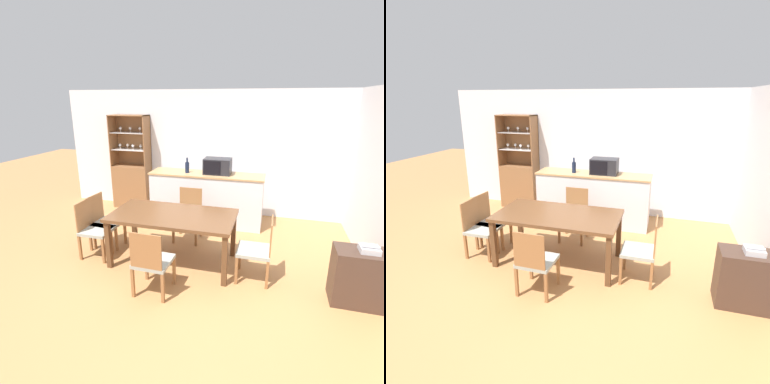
% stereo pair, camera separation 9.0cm
% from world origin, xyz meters
% --- Properties ---
extents(ground_plane, '(18.00, 18.00, 0.00)m').
position_xyz_m(ground_plane, '(0.00, 0.00, 0.00)').
color(ground_plane, '#B27A47').
extents(wall_back, '(6.80, 0.06, 2.55)m').
position_xyz_m(wall_back, '(0.00, 2.63, 1.27)').
color(wall_back, silver).
rests_on(wall_back, ground_plane).
extents(kitchen_counter, '(2.19, 0.57, 1.00)m').
position_xyz_m(kitchen_counter, '(-0.06, 1.93, 0.50)').
color(kitchen_counter, silver).
rests_on(kitchen_counter, ground_plane).
extents(display_cabinet, '(0.82, 0.39, 2.04)m').
position_xyz_m(display_cabinet, '(-1.87, 2.42, 0.61)').
color(display_cabinet, brown).
rests_on(display_cabinet, ground_plane).
extents(dining_table, '(1.80, 0.94, 0.77)m').
position_xyz_m(dining_table, '(-0.19, 0.33, 0.69)').
color(dining_table, brown).
rests_on(dining_table, ground_plane).
extents(dining_chair_side_left_near, '(0.44, 0.44, 0.89)m').
position_xyz_m(dining_chair_side_left_near, '(-1.42, 0.19, 0.44)').
color(dining_chair_side_left_near, '#999E93').
rests_on(dining_chair_side_left_near, ground_plane).
extents(dining_chair_head_far, '(0.44, 0.44, 0.89)m').
position_xyz_m(dining_chair_head_far, '(-0.19, 1.14, 0.44)').
color(dining_chair_head_far, '#999E93').
rests_on(dining_chair_head_far, ground_plane).
extents(dining_chair_side_left_far, '(0.47, 0.47, 0.89)m').
position_xyz_m(dining_chair_side_left_far, '(-1.42, 0.48, 0.44)').
color(dining_chair_side_left_far, '#999E93').
rests_on(dining_chair_side_left_far, ground_plane).
extents(dining_chair_head_near, '(0.45, 0.45, 0.89)m').
position_xyz_m(dining_chair_head_near, '(-0.19, -0.48, 0.44)').
color(dining_chair_head_near, '#999E93').
rests_on(dining_chair_head_near, ground_plane).
extents(dining_chair_side_right_near, '(0.44, 0.44, 0.89)m').
position_xyz_m(dining_chair_side_right_near, '(1.05, 0.19, 0.44)').
color(dining_chair_side_right_near, '#999E93').
rests_on(dining_chair_side_right_near, ground_plane).
extents(microwave, '(0.50, 0.35, 0.29)m').
position_xyz_m(microwave, '(0.15, 1.96, 1.15)').
color(microwave, '#232328').
rests_on(microwave, kitchen_counter).
extents(wine_bottle, '(0.08, 0.08, 0.29)m').
position_xyz_m(wine_bottle, '(-0.43, 1.89, 1.11)').
color(wine_bottle, '#141E38').
rests_on(wine_bottle, kitchen_counter).
extents(side_cabinet, '(0.61, 0.38, 0.69)m').
position_xyz_m(side_cabinet, '(2.25, 0.00, 0.35)').
color(side_cabinet, '#422D23').
rests_on(side_cabinet, ground_plane).
extents(telephone, '(0.21, 0.18, 0.10)m').
position_xyz_m(telephone, '(2.29, -0.01, 0.73)').
color(telephone, '#B7B7BC').
rests_on(telephone, side_cabinet).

